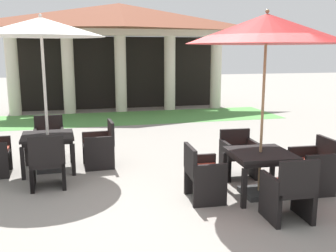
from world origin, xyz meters
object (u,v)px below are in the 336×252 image
patio_table_near_foreground (48,139)px  patio_umbrella_mid_left (266,31)px  patio_chair_mid_left_south (289,191)px  patio_table_mid_left (260,158)px  patio_chair_near_foreground_east (100,146)px  patio_chair_mid_left_east (314,166)px  patio_umbrella_near_foreground (41,29)px  patio_chair_near_foreground_north (49,138)px  patio_chair_mid_left_west (203,174)px  patio_chair_near_foreground_south (48,163)px  patio_chair_mid_left_north (238,155)px

patio_table_near_foreground → patio_umbrella_mid_left: patio_umbrella_mid_left is taller
patio_umbrella_mid_left → patio_chair_mid_left_south: (-0.05, -0.94, -2.15)m
patio_table_mid_left → patio_umbrella_mid_left: (0.00, 0.00, 1.95)m
patio_chair_near_foreground_east → patio_chair_mid_left_east: size_ratio=1.03×
patio_umbrella_near_foreground → patio_chair_near_foreground_north: bearing=92.4°
patio_chair_mid_left_east → patio_chair_mid_left_south: size_ratio=0.98×
patio_chair_near_foreground_north → patio_umbrella_near_foreground: bearing=90.0°
patio_umbrella_near_foreground → patio_chair_mid_left_west: 3.90m
patio_chair_mid_left_south → patio_chair_mid_left_west: bearing=134.9°
patio_chair_near_foreground_south → patio_chair_near_foreground_east: (0.94, 1.02, -0.00)m
patio_chair_near_foreground_south → patio_chair_near_foreground_north: 1.96m
patio_chair_near_foreground_east → patio_chair_mid_left_north: (2.40, -1.26, -0.00)m
patio_chair_near_foreground_east → patio_table_mid_left: patio_chair_near_foreground_east is taller
patio_chair_mid_left_west → patio_umbrella_mid_left: bearing=90.0°
patio_table_near_foreground → patio_chair_mid_left_north: (3.38, -1.21, -0.20)m
patio_umbrella_near_foreground → patio_umbrella_mid_left: 3.97m
patio_umbrella_near_foreground → patio_chair_mid_left_east: (4.27, -2.20, -2.24)m
patio_table_near_foreground → patio_table_mid_left: 3.96m
patio_table_mid_left → patio_umbrella_mid_left: bearing=90.0°
patio_chair_mid_left_south → patio_chair_near_foreground_east: bearing=129.2°
patio_table_near_foreground → patio_chair_near_foreground_north: bearing=92.4°
patio_chair_near_foreground_east → patio_chair_mid_left_east: (3.29, -2.24, 0.01)m
patio_umbrella_near_foreground → patio_chair_near_foreground_south: 2.45m
patio_chair_mid_left_south → patio_umbrella_mid_left: bearing=90.0°
patio_table_near_foreground → patio_chair_near_foreground_south: size_ratio=1.06×
patio_table_near_foreground → patio_chair_mid_left_west: patio_chair_mid_left_west is taller
patio_chair_near_foreground_north → patio_chair_mid_left_west: patio_chair_near_foreground_north is taller
patio_chair_near_foreground_south → patio_chair_mid_left_east: size_ratio=1.05×
patio_table_near_foreground → patio_umbrella_near_foreground: size_ratio=0.34×
patio_chair_near_foreground_east → patio_chair_mid_left_east: 3.98m
patio_chair_near_foreground_south → patio_chair_mid_left_east: (4.23, -1.22, 0.00)m
patio_umbrella_mid_left → patio_chair_mid_left_north: bearing=87.2°
patio_chair_near_foreground_north → patio_chair_mid_left_west: size_ratio=1.04×
patio_table_near_foreground → patio_umbrella_near_foreground: bearing=135.0°
patio_chair_mid_left_west → patio_chair_mid_left_east: patio_chair_mid_left_east is taller
patio_chair_near_foreground_north → patio_chair_mid_left_south: bearing=126.9°
patio_table_near_foreground → patio_chair_mid_left_north: size_ratio=1.16×
patio_chair_near_foreground_east → patio_chair_mid_left_west: (1.41, -2.14, -0.00)m
patio_chair_near_foreground_north → patio_table_near_foreground: bearing=90.0°
patio_chair_near_foreground_north → patio_chair_mid_left_east: 5.35m
patio_chair_near_foreground_north → patio_umbrella_mid_left: 5.08m
patio_chair_near_foreground_north → patio_chair_mid_left_east: bearing=141.2°
patio_table_near_foreground → patio_chair_mid_left_west: bearing=-41.3°
patio_umbrella_mid_left → patio_chair_mid_left_north: patio_umbrella_mid_left is taller
patio_chair_near_foreground_south → patio_chair_mid_left_south: size_ratio=1.03×
patio_chair_mid_left_east → patio_chair_mid_left_north: bearing=45.1°
patio_chair_near_foreground_east → patio_chair_mid_left_north: bearing=-120.0°
patio_chair_near_foreground_south → patio_table_near_foreground: bearing=90.0°
patio_chair_near_foreground_south → patio_chair_mid_left_north: bearing=-6.4°
patio_umbrella_near_foreground → patio_chair_mid_left_west: bearing=-41.3°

